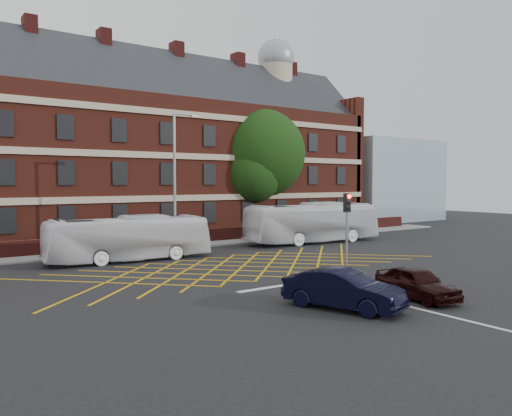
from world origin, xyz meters
TOP-DOWN VIEW (x-y plane):
  - ground at (0.00, 0.00)m, footprint 120.00×120.00m
  - victorian_building at (0.25, 22.00)m, footprint 51.00×12.17m
  - boundary_wall at (0.00, 13.00)m, footprint 56.00×0.50m
  - far_pavement at (0.00, 12.00)m, footprint 60.00×3.00m
  - glass_block at (34.00, 21.00)m, footprint 14.00×10.00m
  - box_junction_hatching at (0.00, 2.00)m, footprint 8.22×8.22m
  - stop_line at (0.00, -3.50)m, footprint 8.00×0.30m
  - centre_line at (0.00, -10.00)m, footprint 0.15×14.00m
  - bus_left at (-4.57, 7.68)m, footprint 10.15×3.18m
  - bus_right at (10.80, 7.95)m, footprint 11.72×3.84m
  - car_navy at (-2.31, -8.20)m, footprint 3.01×4.89m
  - car_maroon at (1.38, -8.80)m, footprint 2.16×4.11m
  - deciduous_tree at (12.41, 17.29)m, footprint 8.63×8.63m
  - traffic_light_near at (2.30, -3.92)m, footprint 0.70×0.70m
  - street_lamp at (-1.00, 8.46)m, footprint 2.25×1.00m
  - utility_cabinet at (0.36, -5.25)m, footprint 0.41×0.40m

SIDE VIEW (x-z plane):
  - ground at x=0.00m, z-range 0.00..0.00m
  - box_junction_hatching at x=0.00m, z-range 0.00..0.02m
  - stop_line at x=0.00m, z-range 0.00..0.02m
  - centre_line at x=0.00m, z-range 0.00..0.02m
  - far_pavement at x=0.00m, z-range 0.00..0.12m
  - utility_cabinet at x=0.36m, z-range 0.00..0.95m
  - boundary_wall at x=0.00m, z-range 0.00..1.10m
  - car_maroon at x=1.38m, z-range 0.00..1.33m
  - car_navy at x=-2.31m, z-range 0.00..1.52m
  - bus_left at x=-4.57m, z-range 0.00..2.78m
  - bus_right at x=10.80m, z-range 0.00..3.21m
  - traffic_light_near at x=2.30m, z-range -0.37..3.90m
  - street_lamp at x=-1.00m, z-range -1.43..7.97m
  - glass_block at x=34.00m, z-range 0.00..10.00m
  - deciduous_tree at x=12.41m, z-range 1.03..12.92m
  - victorian_building at x=0.25m, z-range -2.36..18.04m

